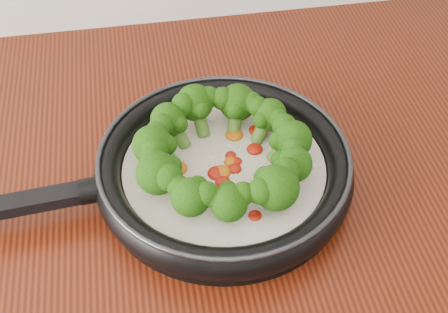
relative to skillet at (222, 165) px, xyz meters
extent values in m
cylinder|color=black|center=(0.00, 0.00, -0.03)|extent=(0.33, 0.33, 0.01)
torus|color=black|center=(0.00, 0.00, -0.01)|extent=(0.35, 0.35, 0.03)
torus|color=#2D2D33|center=(0.00, 0.00, 0.02)|extent=(0.34, 0.34, 0.01)
cube|color=black|center=(-0.24, -0.02, 0.00)|extent=(0.19, 0.04, 0.02)
cylinder|color=black|center=(-0.16, -0.01, 0.00)|extent=(0.03, 0.03, 0.03)
cylinder|color=beige|center=(0.00, 0.00, -0.01)|extent=(0.27, 0.27, 0.02)
ellipsoid|color=#A01507|center=(0.02, -0.08, 0.00)|extent=(0.02, 0.02, 0.01)
ellipsoid|color=#A01507|center=(0.01, 0.02, 0.00)|extent=(0.02, 0.02, 0.01)
ellipsoid|color=#B7580B|center=(0.09, 0.02, 0.00)|extent=(0.02, 0.02, 0.01)
ellipsoid|color=#A01507|center=(0.06, 0.06, 0.00)|extent=(0.03, 0.03, 0.01)
ellipsoid|color=#A01507|center=(0.00, -0.03, 0.00)|extent=(0.02, 0.02, 0.01)
ellipsoid|color=#B7580B|center=(-0.05, 0.00, 0.00)|extent=(0.03, 0.03, 0.01)
ellipsoid|color=#A01507|center=(0.08, 0.03, 0.00)|extent=(0.02, 0.02, 0.01)
ellipsoid|color=#A01507|center=(-0.07, 0.00, 0.00)|extent=(0.03, 0.03, 0.01)
ellipsoid|color=#B7580B|center=(0.01, 0.01, 0.00)|extent=(0.02, 0.02, 0.01)
ellipsoid|color=#A01507|center=(0.05, 0.02, 0.00)|extent=(0.03, 0.03, 0.01)
ellipsoid|color=#A01507|center=(0.02, -0.01, 0.00)|extent=(0.02, 0.02, 0.01)
ellipsoid|color=#B7580B|center=(0.03, 0.05, 0.00)|extent=(0.03, 0.03, 0.01)
ellipsoid|color=#A01507|center=(0.01, -0.07, 0.00)|extent=(0.03, 0.03, 0.01)
ellipsoid|color=#A01507|center=(-0.01, -0.01, 0.00)|extent=(0.03, 0.03, 0.01)
ellipsoid|color=#B7580B|center=(0.00, -0.01, 0.00)|extent=(0.03, 0.03, 0.01)
ellipsoid|color=#A01507|center=(0.02, 0.00, 0.00)|extent=(0.02, 0.02, 0.01)
ellipsoid|color=white|center=(-0.06, 0.08, 0.00)|extent=(0.01, 0.01, 0.00)
ellipsoid|color=white|center=(0.01, 0.01, 0.00)|extent=(0.01, 0.01, 0.00)
ellipsoid|color=white|center=(0.07, -0.01, 0.00)|extent=(0.01, 0.01, 0.00)
ellipsoid|color=white|center=(0.01, -0.04, 0.00)|extent=(0.01, 0.01, 0.00)
ellipsoid|color=white|center=(-0.01, 0.02, 0.00)|extent=(0.01, 0.01, 0.00)
ellipsoid|color=white|center=(0.02, 0.04, 0.00)|extent=(0.01, 0.01, 0.00)
ellipsoid|color=white|center=(0.02, 0.01, 0.00)|extent=(0.01, 0.01, 0.00)
ellipsoid|color=white|center=(0.06, -0.03, 0.00)|extent=(0.01, 0.01, 0.00)
ellipsoid|color=white|center=(0.00, 0.09, 0.00)|extent=(0.01, 0.01, 0.00)
ellipsoid|color=white|center=(0.01, -0.01, 0.00)|extent=(0.01, 0.01, 0.00)
ellipsoid|color=white|center=(0.11, -0.02, 0.00)|extent=(0.01, 0.01, 0.00)
ellipsoid|color=white|center=(0.01, 0.02, 0.00)|extent=(0.00, 0.01, 0.00)
ellipsoid|color=white|center=(0.00, 0.00, 0.00)|extent=(0.00, 0.01, 0.00)
ellipsoid|color=white|center=(0.04, -0.04, 0.00)|extent=(0.01, 0.01, 0.00)
ellipsoid|color=white|center=(0.02, 0.11, 0.00)|extent=(0.01, 0.01, 0.00)
ellipsoid|color=white|center=(-0.10, -0.02, 0.00)|extent=(0.01, 0.01, 0.00)
ellipsoid|color=white|center=(0.03, -0.07, 0.00)|extent=(0.01, 0.01, 0.00)
ellipsoid|color=white|center=(0.01, -0.02, 0.00)|extent=(0.01, 0.00, 0.00)
ellipsoid|color=white|center=(0.06, -0.02, 0.00)|extent=(0.01, 0.01, 0.00)
cylinder|color=#527F29|center=(0.07, 0.00, 0.01)|extent=(0.03, 0.02, 0.03)
sphere|color=black|center=(0.09, 0.00, 0.03)|extent=(0.05, 0.05, 0.05)
sphere|color=black|center=(0.08, 0.02, 0.03)|extent=(0.03, 0.03, 0.03)
sphere|color=black|center=(0.08, -0.02, 0.03)|extent=(0.03, 0.03, 0.03)
sphere|color=black|center=(0.07, 0.00, 0.03)|extent=(0.03, 0.03, 0.02)
cylinder|color=#527F29|center=(0.06, 0.04, 0.01)|extent=(0.03, 0.03, 0.03)
sphere|color=black|center=(0.07, 0.05, 0.03)|extent=(0.05, 0.05, 0.04)
sphere|color=black|center=(0.06, 0.06, 0.04)|extent=(0.03, 0.03, 0.03)
sphere|color=black|center=(0.08, 0.04, 0.03)|extent=(0.03, 0.03, 0.02)
sphere|color=black|center=(0.06, 0.04, 0.03)|extent=(0.02, 0.02, 0.02)
cylinder|color=#527F29|center=(0.03, 0.07, 0.01)|extent=(0.03, 0.04, 0.04)
sphere|color=black|center=(0.04, 0.08, 0.03)|extent=(0.05, 0.05, 0.05)
sphere|color=black|center=(0.02, 0.08, 0.04)|extent=(0.03, 0.03, 0.03)
sphere|color=black|center=(0.05, 0.07, 0.04)|extent=(0.03, 0.03, 0.03)
sphere|color=black|center=(0.03, 0.06, 0.03)|extent=(0.03, 0.03, 0.02)
cylinder|color=#527F29|center=(-0.02, 0.07, 0.01)|extent=(0.03, 0.04, 0.04)
sphere|color=black|center=(-0.02, 0.09, 0.03)|extent=(0.05, 0.05, 0.05)
sphere|color=black|center=(-0.04, 0.08, 0.04)|extent=(0.03, 0.03, 0.03)
sphere|color=black|center=(0.00, 0.09, 0.04)|extent=(0.03, 0.03, 0.03)
sphere|color=black|center=(-0.02, 0.07, 0.03)|extent=(0.03, 0.03, 0.02)
cylinder|color=#527F29|center=(-0.05, 0.05, 0.01)|extent=(0.03, 0.03, 0.04)
sphere|color=black|center=(-0.06, 0.06, 0.03)|extent=(0.05, 0.05, 0.05)
sphere|color=black|center=(-0.07, 0.05, 0.04)|extent=(0.03, 0.03, 0.03)
sphere|color=black|center=(-0.04, 0.07, 0.03)|extent=(0.03, 0.03, 0.03)
sphere|color=black|center=(-0.05, 0.05, 0.03)|extent=(0.02, 0.02, 0.02)
cylinder|color=#527F29|center=(-0.06, 0.02, 0.01)|extent=(0.03, 0.02, 0.04)
sphere|color=black|center=(-0.08, 0.02, 0.03)|extent=(0.05, 0.05, 0.05)
sphere|color=black|center=(-0.08, 0.00, 0.04)|extent=(0.03, 0.03, 0.03)
sphere|color=black|center=(-0.07, 0.04, 0.03)|extent=(0.03, 0.03, 0.03)
sphere|color=black|center=(-0.06, 0.02, 0.03)|extent=(0.03, 0.03, 0.02)
cylinder|color=#527F29|center=(-0.06, -0.02, 0.01)|extent=(0.04, 0.03, 0.04)
sphere|color=black|center=(-0.08, -0.03, 0.03)|extent=(0.06, 0.06, 0.05)
sphere|color=black|center=(-0.07, -0.05, 0.04)|extent=(0.03, 0.03, 0.03)
sphere|color=black|center=(-0.08, -0.01, 0.04)|extent=(0.03, 0.03, 0.03)
sphere|color=black|center=(-0.06, -0.02, 0.03)|extent=(0.03, 0.03, 0.03)
cylinder|color=#527F29|center=(-0.04, -0.06, 0.01)|extent=(0.03, 0.04, 0.04)
sphere|color=black|center=(-0.05, -0.07, 0.03)|extent=(0.05, 0.05, 0.05)
sphere|color=black|center=(-0.03, -0.08, 0.04)|extent=(0.03, 0.03, 0.03)
sphere|color=black|center=(-0.06, -0.06, 0.04)|extent=(0.03, 0.03, 0.03)
sphere|color=black|center=(-0.04, -0.06, 0.03)|extent=(0.02, 0.02, 0.02)
cylinder|color=#527F29|center=(0.00, -0.07, 0.01)|extent=(0.02, 0.03, 0.04)
sphere|color=black|center=(-0.01, -0.09, 0.03)|extent=(0.05, 0.05, 0.04)
sphere|color=black|center=(0.01, -0.08, 0.04)|extent=(0.03, 0.03, 0.03)
sphere|color=black|center=(-0.02, -0.08, 0.03)|extent=(0.03, 0.03, 0.03)
sphere|color=black|center=(0.00, -0.07, 0.03)|extent=(0.02, 0.02, 0.02)
cylinder|color=#527F29|center=(0.04, -0.06, 0.01)|extent=(0.03, 0.04, 0.04)
sphere|color=black|center=(0.05, -0.08, 0.03)|extent=(0.06, 0.06, 0.05)
sphere|color=black|center=(0.06, -0.06, 0.04)|extent=(0.04, 0.04, 0.03)
sphere|color=black|center=(0.03, -0.08, 0.04)|extent=(0.03, 0.03, 0.03)
sphere|color=black|center=(0.04, -0.06, 0.03)|extent=(0.03, 0.03, 0.03)
cylinder|color=#527F29|center=(0.06, -0.03, 0.01)|extent=(0.04, 0.03, 0.04)
sphere|color=black|center=(0.08, -0.04, 0.03)|extent=(0.05, 0.05, 0.04)
sphere|color=black|center=(0.08, -0.02, 0.04)|extent=(0.03, 0.03, 0.03)
sphere|color=black|center=(0.07, -0.05, 0.03)|extent=(0.03, 0.03, 0.03)
sphere|color=black|center=(0.06, -0.03, 0.03)|extent=(0.02, 0.02, 0.02)
camera|label=1|loc=(-0.09, -0.51, 0.54)|focal=48.60mm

